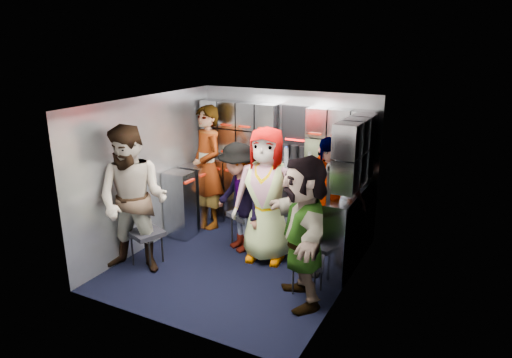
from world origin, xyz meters
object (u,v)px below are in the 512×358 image
at_px(jump_seat_near_left, 146,235).
at_px(attendant_arc_c, 266,195).
at_px(attendant_arc_a, 133,201).
at_px(jump_seat_mid_left, 245,216).
at_px(jump_seat_near_right, 308,263).
at_px(attendant_arc_e, 303,231).
at_px(attendant_standing, 207,167).
at_px(attendant_arc_d, 324,207).
at_px(attendant_arc_b, 239,198).
at_px(jump_seat_center, 272,224).
at_px(jump_seat_mid_right, 327,235).

xyz_separation_m(jump_seat_near_left, attendant_arc_c, (1.30, 0.85, 0.48)).
bearing_deg(attendant_arc_a, jump_seat_mid_left, 40.58).
xyz_separation_m(jump_seat_near_right, attendant_arc_e, (-0.00, -0.18, 0.47)).
bearing_deg(attendant_arc_e, attendant_arc_c, -168.34).
xyz_separation_m(jump_seat_mid_left, attendant_arc_e, (1.26, -1.00, 0.42)).
bearing_deg(attendant_standing, jump_seat_mid_left, 9.12).
xyz_separation_m(jump_seat_mid_left, attendant_arc_a, (-0.84, -1.29, 0.51)).
bearing_deg(attendant_arc_d, attendant_arc_b, 149.14).
height_order(jump_seat_near_right, attendant_arc_d, attendant_arc_d).
xyz_separation_m(attendant_standing, attendant_arc_b, (0.84, -0.52, -0.18)).
distance_m(jump_seat_mid_left, attendant_arc_a, 1.62).
distance_m(jump_seat_center, attendant_arc_a, 1.84).
height_order(jump_seat_near_right, attendant_standing, attendant_standing).
bearing_deg(jump_seat_near_left, jump_seat_center, 38.41).
distance_m(jump_seat_near_right, attendant_arc_c, 1.11).
relative_size(jump_seat_mid_left, attendant_standing, 0.28).
bearing_deg(jump_seat_center, attendant_arc_e, -48.63).
height_order(attendant_standing, attendant_arc_b, attendant_standing).
xyz_separation_m(jump_seat_mid_left, attendant_arc_c, (0.45, -0.26, 0.47)).
xyz_separation_m(jump_seat_near_left, jump_seat_near_right, (2.10, 0.30, -0.04)).
relative_size(jump_seat_center, attendant_arc_c, 0.27).
height_order(jump_seat_center, attendant_arc_a, attendant_arc_a).
distance_m(jump_seat_center, attendant_standing, 1.46).
bearing_deg(jump_seat_mid_right, attendant_standing, 168.65).
bearing_deg(jump_seat_mid_right, jump_seat_center, -179.30).
distance_m(jump_seat_mid_left, attendant_arc_b, 0.38).
bearing_deg(jump_seat_center, jump_seat_near_left, -141.59).
height_order(jump_seat_near_left, attendant_arc_e, attendant_arc_e).
distance_m(attendant_arc_a, attendant_arc_d, 2.32).
bearing_deg(attendant_arc_b, attendant_arc_c, 20.04).
bearing_deg(jump_seat_mid_right, attendant_arc_e, -88.57).
distance_m(jump_seat_near_right, attendant_arc_d, 0.75).
bearing_deg(jump_seat_mid_left, attendant_arc_d, -11.61).
distance_m(jump_seat_mid_left, attendant_arc_e, 1.66).
bearing_deg(attendant_arc_a, jump_seat_near_left, 73.75).
relative_size(attendant_arc_d, attendant_arc_e, 1.03).
distance_m(jump_seat_near_right, attendant_arc_b, 1.46).
height_order(jump_seat_near_left, jump_seat_center, jump_seat_center).
bearing_deg(jump_seat_mid_left, jump_seat_center, -10.39).
bearing_deg(jump_seat_near_left, jump_seat_near_right, 8.02).
relative_size(jump_seat_near_right, attendant_standing, 0.23).
height_order(jump_seat_mid_left, attendant_arc_c, attendant_arc_c).
height_order(jump_seat_mid_right, attendant_arc_c, attendant_arc_c).
bearing_deg(jump_seat_center, attendant_arc_b, -167.90).
xyz_separation_m(jump_seat_center, attendant_arc_d, (0.78, -0.17, 0.45)).
relative_size(jump_seat_mid_left, attendant_arc_b, 0.35).
xyz_separation_m(jump_seat_near_left, attendant_arc_a, (0.00, -0.18, 0.52)).
relative_size(jump_seat_center, attendant_standing, 0.25).
bearing_deg(jump_seat_near_left, attendant_arc_c, 33.19).
bearing_deg(jump_seat_mid_left, jump_seat_near_left, -127.23).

